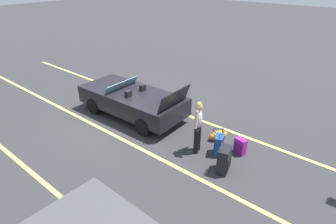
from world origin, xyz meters
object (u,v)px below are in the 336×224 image
(suitcase_large_black, at_px, (224,160))
(suitcase_small_carryon, at_px, (240,146))
(convertible_car, at_px, (129,99))
(traveler_person, at_px, (198,124))
(suitcase_medium_bright, at_px, (219,145))
(duffel_bag, at_px, (218,135))

(suitcase_large_black, distance_m, suitcase_small_carryon, 1.05)
(convertible_car, relative_size, suitcase_large_black, 4.09)
(convertible_car, xyz_separation_m, suitcase_small_carryon, (-4.45, -0.30, -0.34))
(traveler_person, bearing_deg, convertible_car, -22.97)
(convertible_car, xyz_separation_m, traveler_person, (-3.40, 0.42, 0.34))
(suitcase_large_black, bearing_deg, suitcase_medium_bright, 115.18)
(suitcase_medium_bright, relative_size, duffel_bag, 1.20)
(convertible_car, relative_size, suitcase_medium_bright, 4.93)
(traveler_person, bearing_deg, suitcase_large_black, 147.61)
(suitcase_large_black, bearing_deg, convertible_car, 156.10)
(suitcase_small_carryon, xyz_separation_m, duffel_bag, (0.89, -0.26, -0.09))
(traveler_person, bearing_deg, duffel_bag, -115.81)
(suitcase_large_black, xyz_separation_m, suitcase_medium_bright, (0.51, -0.62, -0.06))
(traveler_person, bearing_deg, suitcase_medium_bright, -168.63)
(duffel_bag, bearing_deg, traveler_person, 80.16)
(suitcase_small_carryon, bearing_deg, duffel_bag, -94.07)
(suitcase_medium_bright, bearing_deg, duffel_bag, -83.86)
(convertible_car, distance_m, suitcase_medium_bright, 3.99)
(convertible_car, xyz_separation_m, suitcase_medium_bright, (-3.97, 0.12, -0.28))
(suitcase_large_black, xyz_separation_m, suitcase_small_carryon, (0.03, -1.04, -0.12))
(suitcase_medium_bright, xyz_separation_m, duffel_bag, (0.41, -0.68, -0.15))
(convertible_car, relative_size, duffel_bag, 5.93)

